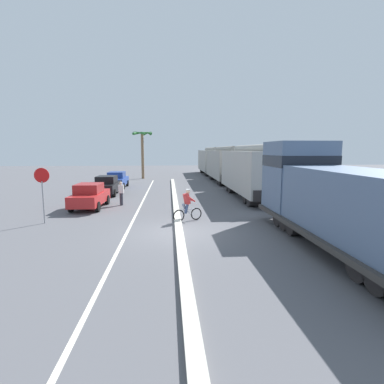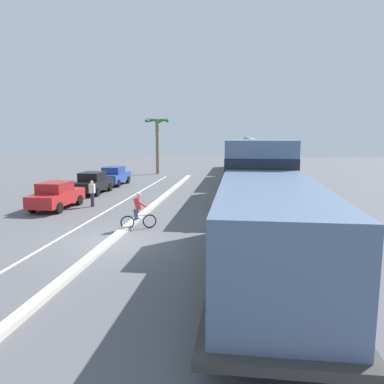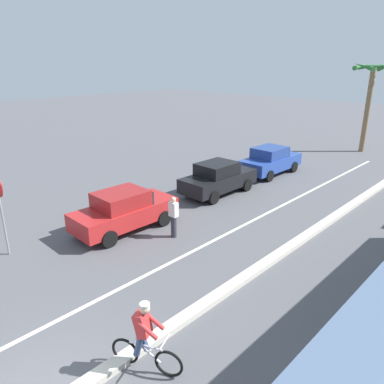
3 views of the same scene
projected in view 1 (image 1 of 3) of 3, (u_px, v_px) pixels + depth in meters
ground_plane at (179, 232)px, 13.85m from camera, size 120.00×120.00×0.00m
median_curb at (176, 206)px, 19.76m from camera, size 0.36×36.00×0.16m
lane_stripe at (139, 208)px, 19.59m from camera, size 0.14×36.00×0.01m
locomotive at (336, 201)px, 11.68m from camera, size 3.10×11.61×4.20m
hopper_car_lead at (251, 172)px, 23.64m from camera, size 2.90×10.60×4.18m
hopper_car_middle at (224, 165)px, 35.09m from camera, size 2.90×10.60×4.18m
hopper_car_trailing at (211, 161)px, 46.55m from camera, size 2.90×10.60×4.18m
parked_car_red at (90, 196)px, 19.51m from camera, size 1.91×4.24×1.62m
parked_car_black at (107, 185)px, 25.28m from camera, size 1.88×4.22×1.62m
parked_car_blue at (117, 180)px, 29.98m from camera, size 1.89×4.23×1.62m
cyclist at (187, 206)px, 15.98m from camera, size 1.60×0.77×1.71m
stop_sign at (42, 185)px, 15.29m from camera, size 0.76×0.08×2.88m
palm_tree_near at (142, 142)px, 39.07m from camera, size 2.68×2.78×6.34m
pedestrian_by_cars at (121, 193)px, 20.52m from camera, size 0.34×0.22×1.62m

